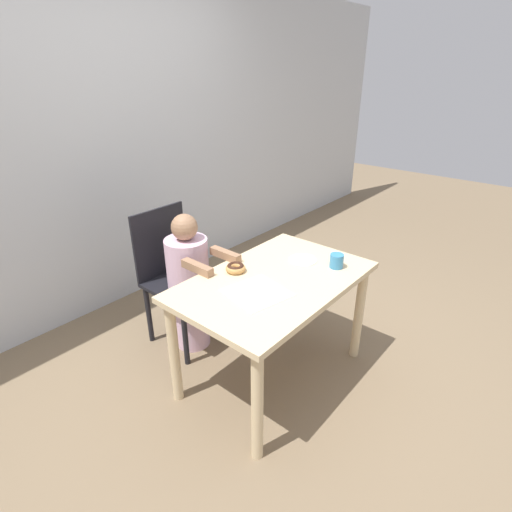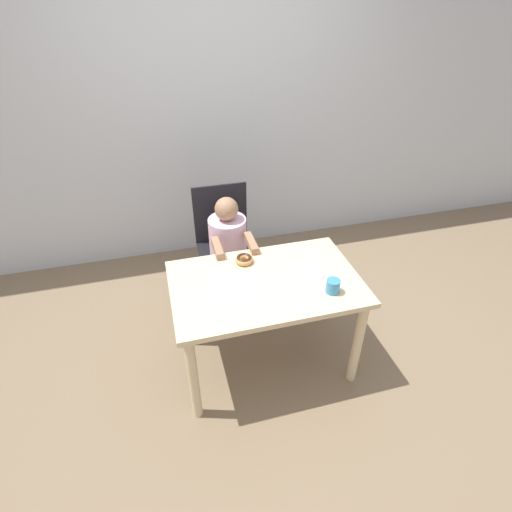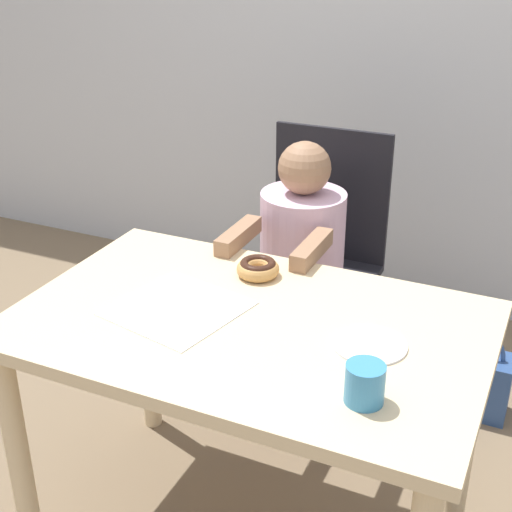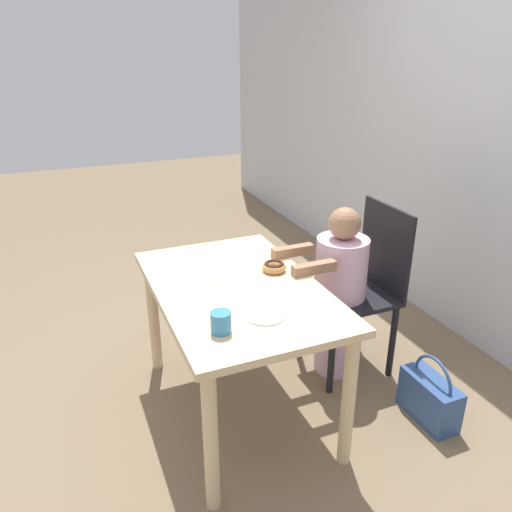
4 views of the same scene
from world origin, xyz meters
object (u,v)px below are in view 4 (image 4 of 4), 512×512
at_px(child_figure, 339,295).
at_px(handbag, 430,397).
at_px(chair, 360,288).
at_px(cup, 221,322).
at_px(donut, 274,267).

distance_m(child_figure, handbag, 0.69).
xyz_separation_m(child_figure, handbag, (0.55, 0.22, -0.35)).
height_order(chair, handbag, chair).
relative_size(child_figure, handbag, 2.74).
bearing_deg(child_figure, chair, 90.00).
height_order(handbag, cup, cup).
height_order(child_figure, handbag, child_figure).
height_order(donut, cup, cup).
distance_m(donut, handbag, 1.01).
xyz_separation_m(chair, handbag, (0.55, 0.08, -0.37)).
height_order(child_figure, cup, child_figure).
height_order(chair, cup, chair).
bearing_deg(donut, handbag, 50.11).
xyz_separation_m(donut, cup, (0.43, -0.43, 0.02)).
relative_size(chair, handbag, 2.68).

